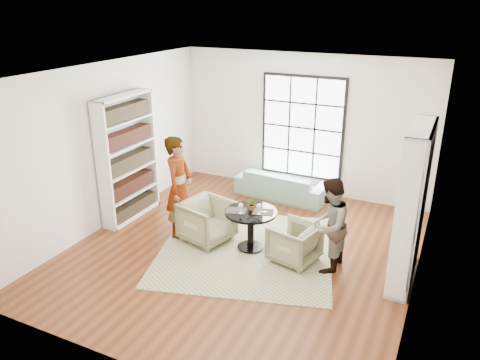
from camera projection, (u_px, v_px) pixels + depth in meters
The scene contains 16 objects.
ground at pixel (243, 250), 7.99m from camera, with size 6.00×6.00×0.00m, color brown.
room_shell at pixel (257, 171), 7.99m from camera, with size 6.00×6.01×6.00m.
rug at pixel (246, 249), 8.00m from camera, with size 2.87×2.87×0.01m, color tan.
pedestal_table at pixel (251, 221), 7.87m from camera, with size 0.88×0.88×0.70m.
sofa at pixel (282, 184), 10.04m from camera, with size 1.98×0.77×0.58m, color slate.
armchair_left at pixel (207, 221), 8.20m from camera, with size 0.79×0.82×0.74m, color tan.
armchair_right at pixel (294, 243), 7.56m from camera, with size 0.69×0.71×0.65m, color tan.
person_left at pixel (179, 187), 8.22m from camera, with size 0.67×0.44×1.84m, color gray.
person_right at pixel (329, 225), 7.18m from camera, with size 0.74×0.58×1.52m, color gray.
placemat_left at pixel (236, 211), 7.81m from camera, with size 0.34×0.26×0.01m, color #262421.
placemat_right at pixel (263, 212), 7.76m from camera, with size 0.34×0.26×0.01m, color #262421.
cutlery_left at pixel (236, 210), 7.81m from camera, with size 0.14×0.22×0.01m, color silver, non-canonical shape.
cutlery_right at pixel (263, 212), 7.76m from camera, with size 0.14×0.22×0.01m, color silver, non-canonical shape.
wine_glass_left at pixel (241, 206), 7.66m from camera, with size 0.09×0.09×0.19m.
wine_glass_right at pixel (259, 207), 7.64m from camera, with size 0.09×0.09×0.19m.
flower_centerpiece at pixel (252, 204), 7.81m from camera, with size 0.19×0.16×0.21m, color gray.
Camera 1 is at (2.97, -6.35, 4.02)m, focal length 35.00 mm.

